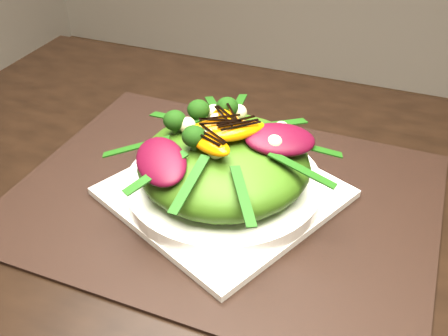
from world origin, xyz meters
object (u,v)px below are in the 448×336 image
(plate_base, at_px, (224,192))
(lettuce_mound, at_px, (224,163))
(placemat, at_px, (224,197))
(orange_segment, at_px, (231,123))
(salad_bowl, at_px, (224,184))

(plate_base, bearing_deg, lettuce_mound, 0.00)
(placemat, distance_m, orange_segment, 0.10)
(placemat, bearing_deg, plate_base, 0.00)
(plate_base, height_order, salad_bowl, salad_bowl)
(plate_base, height_order, lettuce_mound, lettuce_mound)
(salad_bowl, relative_size, orange_segment, 3.55)
(placemat, bearing_deg, orange_segment, 88.83)
(salad_bowl, distance_m, orange_segment, 0.08)
(plate_base, bearing_deg, salad_bowl, 0.00)
(plate_base, bearing_deg, orange_segment, 88.83)
(plate_base, xyz_separation_m, salad_bowl, (0.00, 0.00, 0.01))
(lettuce_mound, relative_size, orange_segment, 3.06)
(placemat, xyz_separation_m, orange_segment, (0.00, 0.02, 0.09))
(placemat, distance_m, salad_bowl, 0.02)
(placemat, relative_size, plate_base, 2.13)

